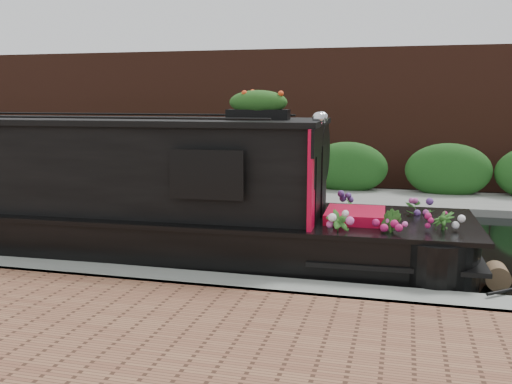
# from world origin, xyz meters

# --- Properties ---
(ground) EXTENTS (80.00, 80.00, 0.00)m
(ground) POSITION_xyz_m (0.00, 0.00, 0.00)
(ground) COLOR black
(ground) RESTS_ON ground
(near_bank_coping) EXTENTS (40.00, 0.60, 0.50)m
(near_bank_coping) POSITION_xyz_m (0.00, -3.30, 0.00)
(near_bank_coping) COLOR gray
(near_bank_coping) RESTS_ON ground
(far_bank_path) EXTENTS (40.00, 2.40, 0.34)m
(far_bank_path) POSITION_xyz_m (0.00, 4.20, 0.00)
(far_bank_path) COLOR gray
(far_bank_path) RESTS_ON ground
(far_hedge) EXTENTS (40.00, 1.10, 2.80)m
(far_hedge) POSITION_xyz_m (0.00, 5.10, 0.00)
(far_hedge) COLOR #21551C
(far_hedge) RESTS_ON ground
(far_brick_wall) EXTENTS (40.00, 1.00, 8.00)m
(far_brick_wall) POSITION_xyz_m (0.00, 7.20, 0.00)
(far_brick_wall) COLOR #4A2419
(far_brick_wall) RESTS_ON ground
(narrowboat) EXTENTS (12.51, 2.55, 2.92)m
(narrowboat) POSITION_xyz_m (-2.01, -1.95, 0.87)
(narrowboat) COLOR black
(narrowboat) RESTS_ON ground
(rope_fender) EXTENTS (0.33, 0.38, 0.33)m
(rope_fender) POSITION_xyz_m (4.74, -1.95, 0.17)
(rope_fender) COLOR brown
(rope_fender) RESTS_ON ground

